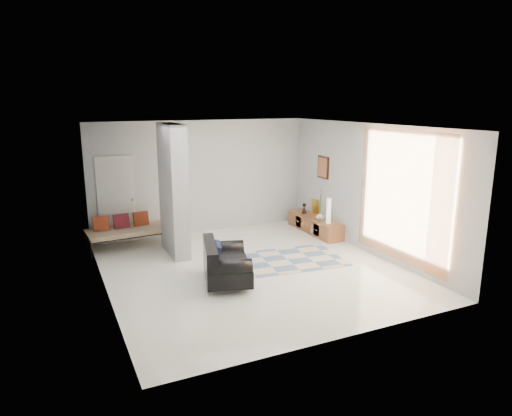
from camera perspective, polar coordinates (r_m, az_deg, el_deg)
name	(u,v)px	position (r m, az deg, el deg)	size (l,w,h in m)	color
floor	(252,269)	(9.12, -0.54, -7.64)	(6.00, 6.00, 0.00)	white
ceiling	(251,126)	(8.54, -0.58, 10.20)	(6.00, 6.00, 0.00)	white
wall_back	(202,177)	(11.48, -6.77, 3.86)	(6.00, 6.00, 0.00)	#B6B9BA
wall_front	(344,243)	(6.20, 10.98, -4.37)	(6.00, 6.00, 0.00)	#B6B9BA
wall_left	(101,215)	(8.02, -18.76, -0.82)	(6.00, 6.00, 0.00)	#B6B9BA
wall_right	(367,189)	(10.15, 13.74, 2.34)	(6.00, 6.00, 0.00)	#B6B9BA
partition_column	(173,190)	(9.85, -10.29, 2.19)	(0.35, 1.20, 2.80)	#A3A7AA
hallway_door	(117,200)	(11.05, -17.04, 0.99)	(0.85, 0.06, 2.04)	silver
curtain	(402,197)	(9.23, 17.79, 1.35)	(2.55, 2.55, 0.00)	orange
wall_art	(323,167)	(11.45, 8.40, 5.05)	(0.04, 0.45, 0.55)	#35180E
media_console	(315,224)	(11.63, 7.33, -2.06)	(0.45, 1.95, 0.80)	brown
loveseat	(224,263)	(8.40, -4.06, -6.89)	(1.12, 1.52, 0.76)	silver
daybed	(130,229)	(10.74, -15.53, -2.60)	(2.00, 0.96, 0.77)	black
area_rug	(287,260)	(9.64, 3.95, -6.47)	(2.26, 1.51, 0.01)	beige
cylinder_lamp	(329,211)	(10.99, 9.08, -0.35)	(0.11, 0.11, 0.60)	silver
bronze_figurine	(304,208)	(11.89, 6.04, -0.05)	(0.14, 0.14, 0.27)	black
vase	(320,216)	(11.27, 8.03, -1.03)	(0.19, 0.19, 0.20)	silver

